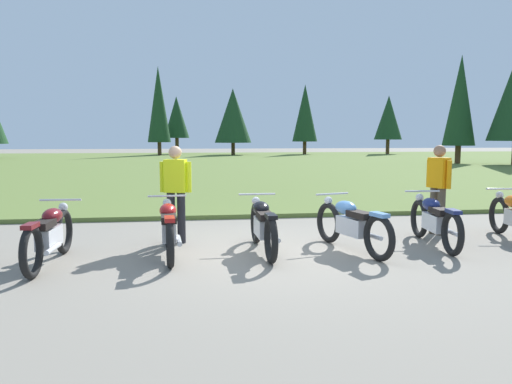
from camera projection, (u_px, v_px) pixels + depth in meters
The scene contains 10 objects.
ground_plane at pixel (261, 253), 7.80m from camera, with size 140.00×140.00×0.00m, color gray.
grass_moorland at pixel (206, 164), 32.67m from camera, with size 80.00×44.00×0.10m, color #5B7033.
forest_treeline at pixel (192, 105), 37.54m from camera, with size 40.99×26.51×8.41m.
motorcycle_maroon at pixel (49, 234), 7.04m from camera, with size 0.62×2.10×0.88m.
motorcycle_red at pixel (169, 228), 7.55m from camera, with size 0.62×2.10×0.88m.
motorcycle_black at pixel (263, 225), 7.80m from camera, with size 0.62×2.10×0.88m.
motorcycle_sky_blue at pixel (351, 224), 7.88m from camera, with size 0.79×2.05×0.88m.
motorcycle_navy at pixel (434, 220), 8.26m from camera, with size 0.62×2.10×0.88m.
rider_with_back_turned at pixel (438, 184), 9.18m from camera, with size 0.33×0.52×1.67m.
rider_in_hivis_vest at pixel (176, 188), 8.43m from camera, with size 0.54×0.30×1.67m.
Camera 1 is at (-1.10, -7.57, 1.82)m, focal length 34.69 mm.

